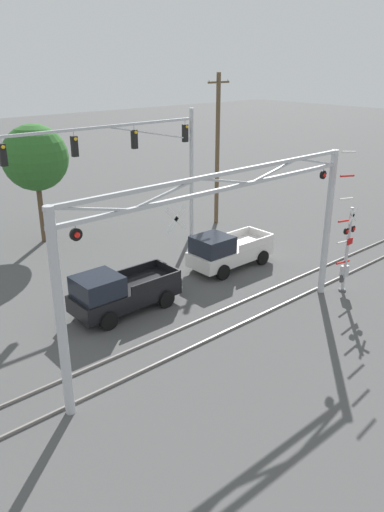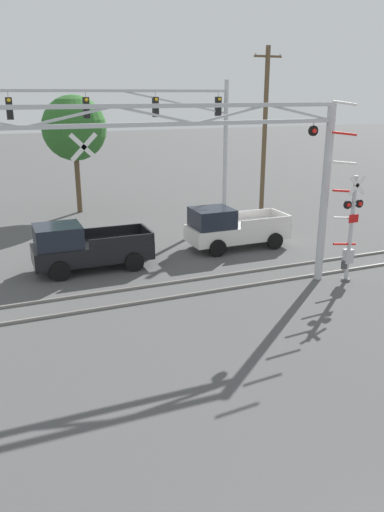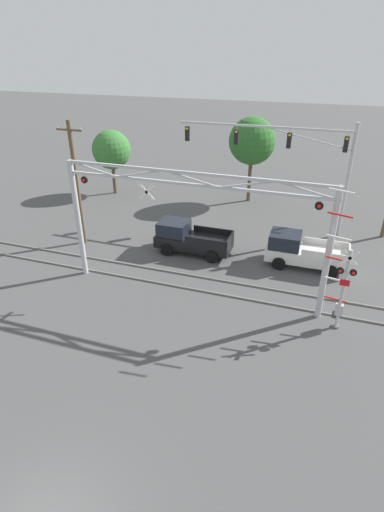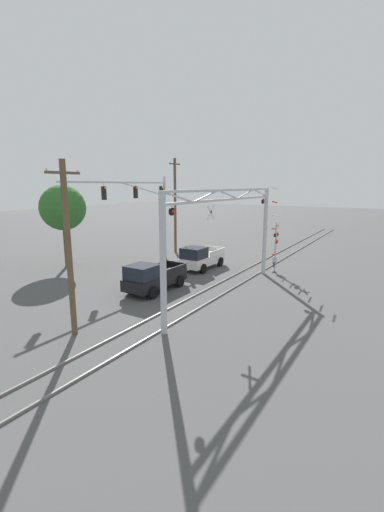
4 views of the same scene
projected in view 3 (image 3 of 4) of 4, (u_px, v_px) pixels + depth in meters
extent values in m
cube|color=gray|center=(193.00, 289.00, 22.64)|extent=(80.00, 0.08, 0.10)
cube|color=gray|center=(201.00, 277.00, 23.84)|extent=(80.00, 0.08, 0.10)
cylinder|color=#B7BABF|center=(78.00, 220.00, 22.74)|extent=(0.31, 0.31, 6.93)
cylinder|color=#B7BABF|center=(328.00, 257.00, 18.86)|extent=(0.31, 0.31, 6.93)
cube|color=#B7BABF|center=(191.00, 185.00, 19.48)|extent=(13.98, 0.14, 0.14)
cube|color=#B7BABF|center=(191.00, 173.00, 19.21)|extent=(13.98, 0.14, 0.14)
cube|color=#B7BABF|center=(93.00, 169.00, 20.90)|extent=(2.75, 0.08, 0.65)
cube|color=#B7BABF|center=(140.00, 174.00, 20.12)|extent=(2.75, 0.08, 0.65)
cube|color=#B7BABF|center=(191.00, 179.00, 19.35)|extent=(2.75, 0.08, 0.65)
cube|color=#B7BABF|center=(247.00, 184.00, 18.57)|extent=(2.75, 0.08, 0.65)
cube|color=#B7BABF|center=(307.00, 191.00, 17.79)|extent=(2.75, 0.08, 0.65)
cylinder|color=black|center=(84.00, 180.00, 21.38)|extent=(0.38, 0.10, 0.38)
sphere|color=red|center=(84.00, 180.00, 21.32)|extent=(0.18, 0.18, 0.18)
cylinder|color=#B7BABF|center=(84.00, 175.00, 21.26)|extent=(0.04, 0.04, 0.10)
cylinder|color=black|center=(319.00, 206.00, 17.92)|extent=(0.38, 0.10, 0.38)
sphere|color=red|center=(319.00, 206.00, 17.87)|extent=(0.18, 0.18, 0.18)
cylinder|color=#B7BABF|center=(320.00, 201.00, 17.81)|extent=(0.04, 0.04, 0.10)
cube|color=white|center=(147.00, 192.00, 20.37)|extent=(0.88, 0.03, 0.88)
cube|color=white|center=(147.00, 192.00, 20.37)|extent=(0.88, 0.03, 0.88)
cylinder|color=black|center=(146.00, 192.00, 20.35)|extent=(0.04, 0.04, 0.02)
cylinder|color=#B7BABF|center=(343.00, 290.00, 18.70)|extent=(0.16, 0.16, 4.26)
cylinder|color=#59595B|center=(335.00, 326.00, 19.67)|extent=(0.35, 0.35, 0.10)
cube|color=white|center=(350.00, 258.00, 17.77)|extent=(0.78, 0.03, 0.78)
cube|color=white|center=(350.00, 258.00, 17.77)|extent=(0.78, 0.03, 0.78)
cylinder|color=black|center=(350.00, 258.00, 17.75)|extent=(0.04, 0.04, 0.02)
cylinder|color=black|center=(340.00, 270.00, 18.30)|extent=(0.32, 0.09, 0.32)
sphere|color=red|center=(340.00, 271.00, 18.25)|extent=(0.16, 0.16, 0.16)
cylinder|color=black|center=(353.00, 272.00, 18.14)|extent=(0.32, 0.09, 0.32)
sphere|color=red|center=(353.00, 273.00, 18.09)|extent=(0.16, 0.16, 0.16)
cube|color=#B7BABF|center=(347.00, 271.00, 18.22)|extent=(0.64, 0.06, 0.06)
cube|color=red|center=(345.00, 283.00, 18.39)|extent=(0.44, 0.02, 0.32)
cube|color=#B2B2B7|center=(339.00, 309.00, 19.21)|extent=(0.36, 0.28, 0.56)
cylinder|color=red|center=(335.00, 299.00, 19.02)|extent=(1.08, 0.09, 0.21)
cylinder|color=white|center=(337.00, 280.00, 18.56)|extent=(1.08, 0.09, 0.21)
cylinder|color=red|center=(338.00, 259.00, 18.10)|extent=(1.08, 0.09, 0.21)
cylinder|color=white|center=(339.00, 238.00, 17.63)|extent=(1.08, 0.09, 0.21)
cylinder|color=red|center=(340.00, 215.00, 17.17)|extent=(1.08, 0.09, 0.21)
cylinder|color=white|center=(342.00, 191.00, 16.70)|extent=(1.08, 0.09, 0.21)
cube|color=#3F3F42|center=(335.00, 315.00, 19.41)|extent=(0.24, 0.12, 0.36)
cylinder|color=#B7BABF|center=(347.00, 183.00, 27.22)|extent=(0.24, 0.24, 7.96)
cube|color=#B7BABF|center=(263.00, 127.00, 27.35)|extent=(12.04, 0.14, 0.14)
cube|color=#B7BABF|center=(307.00, 138.00, 26.78)|extent=(6.04, 0.08, 1.28)
cylinder|color=#B7BABF|center=(187.00, 124.00, 28.99)|extent=(0.04, 0.04, 0.30)
cube|color=black|center=(187.00, 134.00, 29.30)|extent=(0.30, 0.26, 1.03)
sphere|color=yellow|center=(187.00, 129.00, 28.98)|extent=(0.18, 0.18, 0.18)
cylinder|color=#B7BABF|center=(237.00, 127.00, 27.94)|extent=(0.04, 0.04, 0.30)
cube|color=black|center=(236.00, 137.00, 28.25)|extent=(0.30, 0.26, 1.03)
sphere|color=yellow|center=(236.00, 132.00, 27.94)|extent=(0.18, 0.18, 0.18)
cylinder|color=#B7BABF|center=(290.00, 130.00, 26.90)|extent=(0.04, 0.04, 0.30)
cube|color=black|center=(289.00, 140.00, 27.21)|extent=(0.30, 0.26, 1.03)
sphere|color=yellow|center=(289.00, 135.00, 26.89)|extent=(0.18, 0.18, 0.18)
cylinder|color=#B7BABF|center=(348.00, 134.00, 25.85)|extent=(0.04, 0.04, 0.30)
cube|color=black|center=(346.00, 144.00, 26.16)|extent=(0.30, 0.26, 1.03)
sphere|color=yellow|center=(347.00, 139.00, 25.84)|extent=(0.18, 0.18, 0.18)
cube|color=black|center=(194.00, 242.00, 26.40)|extent=(4.99, 1.92, 0.76)
cube|color=black|center=(174.00, 228.00, 26.41)|extent=(1.89, 1.76, 0.90)
cube|color=black|center=(205.00, 242.00, 25.06)|extent=(2.70, 0.08, 0.40)
cube|color=black|center=(213.00, 230.00, 26.60)|extent=(2.70, 0.08, 0.40)
cube|color=black|center=(230.00, 239.00, 25.43)|extent=(0.10, 1.84, 0.40)
cylinder|color=black|center=(167.00, 250.00, 26.20)|extent=(0.81, 0.24, 0.81)
cylinder|color=black|center=(177.00, 238.00, 27.83)|extent=(0.81, 0.24, 0.81)
cylinder|color=black|center=(212.00, 257.00, 25.32)|extent=(0.81, 0.24, 0.81)
cylinder|color=black|center=(220.00, 244.00, 26.95)|extent=(0.81, 0.24, 0.81)
cube|color=silver|center=(306.00, 255.00, 24.76)|extent=(4.95, 1.92, 0.76)
cube|color=black|center=(285.00, 240.00, 24.76)|extent=(1.87, 1.76, 0.90)
cube|color=silver|center=(325.00, 256.00, 23.42)|extent=(2.67, 0.08, 0.40)
cube|color=silver|center=(326.00, 243.00, 24.96)|extent=(2.67, 0.08, 0.40)
cube|color=silver|center=(349.00, 252.00, 23.80)|extent=(0.10, 1.84, 0.40)
cylinder|color=black|center=(279.00, 264.00, 24.56)|extent=(0.81, 0.24, 0.81)
cylinder|color=black|center=(283.00, 250.00, 26.18)|extent=(0.81, 0.24, 0.81)
cylinder|color=black|center=(331.00, 272.00, 23.69)|extent=(0.81, 0.24, 0.81)
cylinder|color=black|center=(332.00, 257.00, 25.31)|extent=(0.81, 0.24, 0.81)
cylinder|color=brown|center=(77.00, 186.00, 26.18)|extent=(0.28, 0.28, 8.30)
cube|color=brown|center=(69.00, 130.00, 24.52)|extent=(1.80, 0.12, 0.12)
cylinder|color=silver|center=(58.00, 127.00, 24.71)|extent=(0.08, 0.08, 0.12)
cylinder|color=silver|center=(81.00, 129.00, 24.24)|extent=(0.08, 0.08, 0.12)
cylinder|color=brown|center=(250.00, 179.00, 34.78)|extent=(0.32, 0.32, 3.86)
sphere|color=#2D6628|center=(252.00, 141.00, 33.24)|extent=(3.92, 3.92, 3.92)
cylinder|color=brown|center=(114.00, 178.00, 36.88)|extent=(0.32, 0.32, 2.82)
sphere|color=#387533|center=(111.00, 150.00, 35.66)|extent=(3.44, 3.44, 3.44)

